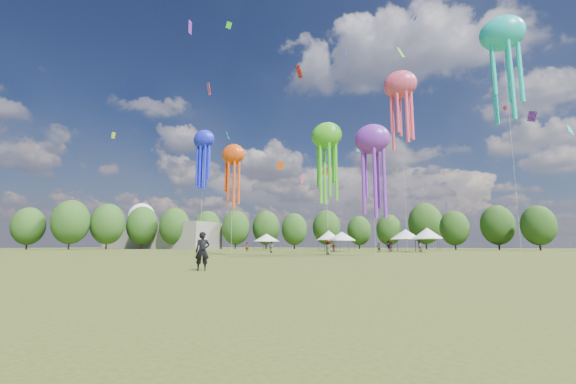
% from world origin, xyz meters
% --- Properties ---
extents(ground, '(300.00, 300.00, 0.00)m').
position_xyz_m(ground, '(0.00, 0.00, 0.00)').
color(ground, '#384416').
rests_on(ground, ground).
extents(observer_main, '(0.79, 0.77, 1.83)m').
position_xyz_m(observer_main, '(7.04, -0.75, 0.91)').
color(observer_main, black).
rests_on(observer_main, ground).
extents(spectator_near, '(1.09, 1.04, 1.78)m').
position_xyz_m(spectator_near, '(-9.93, 35.41, 0.89)').
color(spectator_near, gray).
rests_on(spectator_near, ground).
extents(spectators_far, '(28.99, 27.39, 1.88)m').
position_xyz_m(spectators_far, '(2.75, 47.55, 0.87)').
color(spectators_far, gray).
rests_on(spectators_far, ground).
extents(festival_tents, '(38.85, 11.18, 4.23)m').
position_xyz_m(festival_tents, '(-3.54, 56.19, 3.08)').
color(festival_tents, '#47474C').
rests_on(festival_tents, ground).
extents(show_kites, '(53.18, 20.00, 32.41)m').
position_xyz_m(show_kites, '(6.70, 35.72, 20.05)').
color(show_kites, '#45C320').
rests_on(show_kites, ground).
extents(small_kites, '(73.20, 54.75, 39.27)m').
position_xyz_m(small_kites, '(0.25, 43.23, 28.28)').
color(small_kites, '#45C320').
rests_on(small_kites, ground).
extents(treeline, '(201.57, 95.24, 13.43)m').
position_xyz_m(treeline, '(-3.87, 62.51, 6.54)').
color(treeline, '#38281C').
rests_on(treeline, ground).
extents(hangar, '(40.00, 12.00, 8.00)m').
position_xyz_m(hangar, '(-72.00, 72.00, 4.00)').
color(hangar, gray).
rests_on(hangar, ground).
extents(radome, '(9.00, 9.00, 16.00)m').
position_xyz_m(radome, '(-88.00, 78.00, 9.99)').
color(radome, white).
rests_on(radome, ground).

